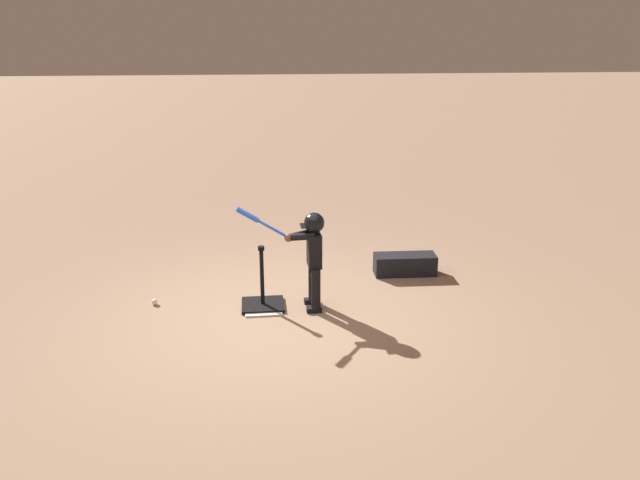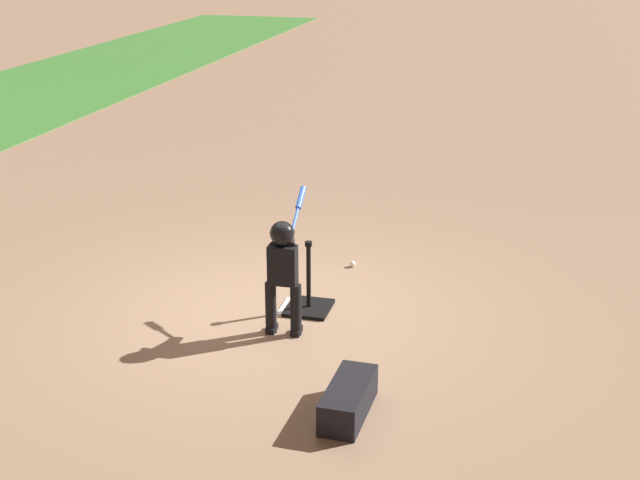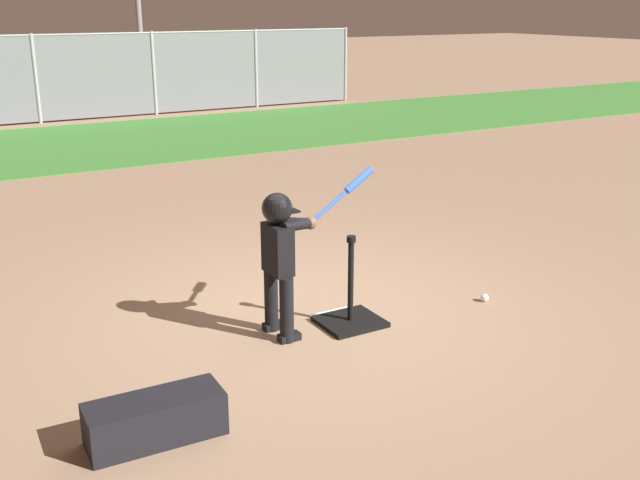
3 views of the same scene
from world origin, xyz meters
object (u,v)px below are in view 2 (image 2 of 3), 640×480
Objects in this scene: batter_child at (284,262)px; equipment_bag at (348,399)px; baseball at (353,264)px; batting_tee at (309,302)px.

batter_child is 1.80m from equipment_bag.
baseball is 3.36m from equipment_bag.
equipment_bag is at bearing -144.99° from batter_child.
batting_tee is at bearing 25.90° from equipment_bag.
batting_tee is 0.60× the size of batter_child.
batter_child is at bearing 37.00° from equipment_bag.
equipment_bag is at bearing -156.10° from batting_tee.
baseball is 0.09× the size of equipment_bag.
batting_tee is 0.92× the size of equipment_bag.
batter_child reaches higher than equipment_bag.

